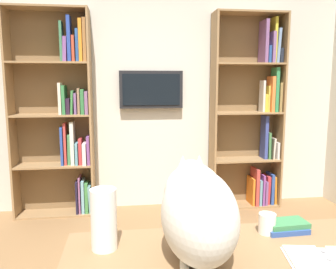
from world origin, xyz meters
TOP-DOWN VIEW (x-y plane):
  - wall_back at (0.00, -2.23)m, footprint 4.52×0.06m
  - bookshelf_left at (-1.18, -2.06)m, footprint 0.81×0.28m
  - bookshelf_right at (0.98, -2.06)m, footprint 0.85×0.28m
  - wall_mounted_tv at (0.01, -2.15)m, footprint 0.71×0.07m
  - cat at (0.04, 0.46)m, footprint 0.30×0.60m
  - open_binder at (-0.48, 0.58)m, footprint 0.36×0.27m
  - paper_towel_roll at (0.42, 0.34)m, footprint 0.11×0.11m
  - coffee_mug at (-0.34, 0.29)m, footprint 0.08×0.08m
  - desk_book_stack at (-0.44, 0.27)m, footprint 0.21×0.14m

SIDE VIEW (x-z plane):
  - open_binder at x=-0.48m, z-range 0.75..0.77m
  - desk_book_stack at x=-0.44m, z-range 0.75..0.80m
  - coffee_mug at x=-0.34m, z-range 0.75..0.85m
  - paper_towel_roll at x=0.42m, z-range 0.75..1.02m
  - cat at x=0.04m, z-range 0.76..1.15m
  - bookshelf_left at x=-1.18m, z-range -0.05..2.17m
  - bookshelf_right at x=0.98m, z-range -0.02..2.20m
  - wall_back at x=0.00m, z-range 0.00..2.70m
  - wall_mounted_tv at x=0.01m, z-range 1.17..1.59m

